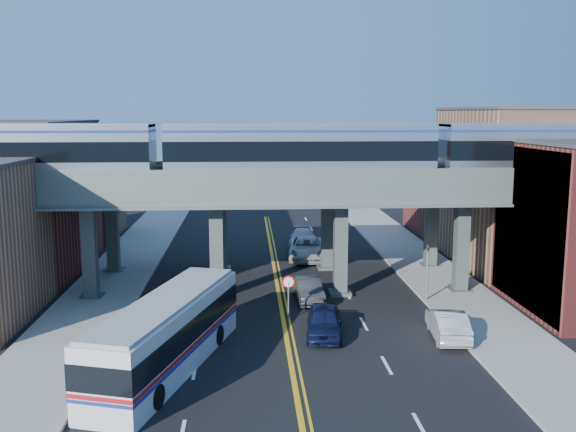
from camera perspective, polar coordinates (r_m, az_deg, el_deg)
name	(u,v)px	position (r m, az deg, el deg)	size (l,w,h in m)	color
ground	(286,338)	(34.53, -0.14, -10.79)	(120.00, 120.00, 0.00)	black
sidewalk_west	(107,289)	(45.00, -15.82, -6.26)	(5.00, 70.00, 0.16)	gray
sidewalk_east	(443,283)	(46.00, 13.60, -5.83)	(5.00, 70.00, 0.16)	gray
building_west_b	(25,198)	(51.52, -22.32, 1.48)	(8.00, 14.00, 11.00)	maroon
building_west_c	(73,196)	(64.05, -18.56, 1.72)	(8.00, 10.00, 8.00)	#9C6A50
building_east_b	(511,188)	(52.86, 19.20, 2.39)	(8.00, 14.00, 12.00)	#9C6A50
building_east_c	(456,188)	(65.12, 14.73, 2.46)	(8.00, 10.00, 9.00)	maroon
mural_panel	(527,233)	(40.58, 20.47, -1.40)	(0.10, 9.50, 9.50)	teal
elevated_viaduct_near	(279,197)	(40.78, -0.83, 1.68)	(52.00, 3.60, 7.40)	#3F4A48
elevated_viaduct_far	(274,185)	(47.73, -1.24, 2.78)	(52.00, 3.60, 7.40)	#3F4A48
transit_train	(300,150)	(40.59, 1.06, 5.88)	(51.87, 3.26, 3.80)	black
stop_sign	(288,290)	(36.86, 0.04, -6.62)	(0.76, 0.09, 2.63)	slate
traffic_signal	(427,266)	(41.09, 12.29, -4.39)	(0.15, 0.18, 4.10)	slate
transit_bus	(167,335)	(30.66, -10.70, -10.33)	(6.22, 12.67, 3.20)	silver
car_lane_a	(324,321)	(34.69, 3.23, -9.34)	(1.86, 4.62, 1.57)	black
car_lane_b	(308,290)	(40.75, 1.83, -6.57)	(1.55, 4.43, 1.46)	#29292B
car_lane_c	(307,248)	(52.21, 1.68, -2.89)	(2.88, 6.25, 1.74)	silver
car_lane_d	(302,238)	(57.02, 1.24, -1.98)	(2.09, 5.15, 1.49)	#B9B8BE
car_parked_curb	(448,324)	(35.31, 14.00, -9.29)	(1.64, 4.69, 1.55)	#A9AAAD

